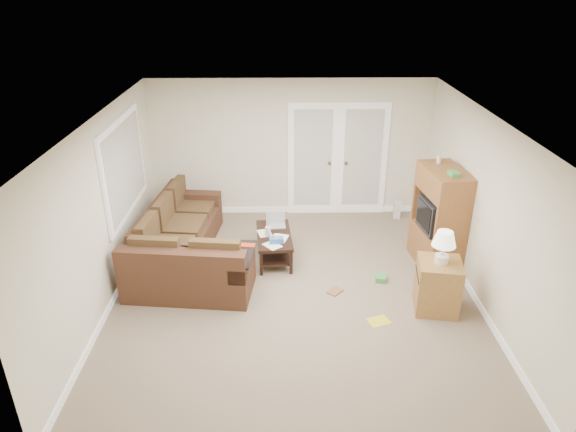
{
  "coord_description": "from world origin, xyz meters",
  "views": [
    {
      "loc": [
        -0.18,
        -6.1,
        4.1
      ],
      "look_at": [
        -0.09,
        0.23,
        1.1
      ],
      "focal_mm": 32.0,
      "sensor_mm": 36.0,
      "label": 1
    }
  ],
  "objects_px": {
    "coffee_table": "(274,245)",
    "tv_armoire": "(439,218)",
    "sectional_sofa": "(184,249)",
    "side_cabinet": "(438,282)"
  },
  "relations": [
    {
      "from": "sectional_sofa",
      "to": "coffee_table",
      "type": "bearing_deg",
      "value": 17.4
    },
    {
      "from": "sectional_sofa",
      "to": "coffee_table",
      "type": "height_order",
      "value": "sectional_sofa"
    },
    {
      "from": "sectional_sofa",
      "to": "side_cabinet",
      "type": "xyz_separation_m",
      "value": [
        3.55,
        -1.12,
        0.09
      ]
    },
    {
      "from": "coffee_table",
      "to": "tv_armoire",
      "type": "height_order",
      "value": "tv_armoire"
    },
    {
      "from": "coffee_table",
      "to": "tv_armoire",
      "type": "distance_m",
      "value": 2.56
    },
    {
      "from": "sectional_sofa",
      "to": "tv_armoire",
      "type": "relative_size",
      "value": 1.7
    },
    {
      "from": "coffee_table",
      "to": "tv_armoire",
      "type": "bearing_deg",
      "value": -8.88
    },
    {
      "from": "sectional_sofa",
      "to": "coffee_table",
      "type": "relative_size",
      "value": 2.63
    },
    {
      "from": "sectional_sofa",
      "to": "side_cabinet",
      "type": "relative_size",
      "value": 2.45
    },
    {
      "from": "tv_armoire",
      "to": "side_cabinet",
      "type": "distance_m",
      "value": 1.28
    }
  ]
}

